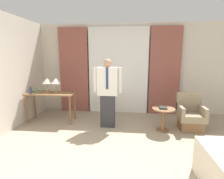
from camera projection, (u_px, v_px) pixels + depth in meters
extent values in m
plane|color=gray|center=(103.00, 179.00, 2.52)|extent=(16.00, 16.00, 0.00)
cube|color=beige|center=(118.00, 69.00, 5.40)|extent=(10.00, 0.06, 2.70)
cube|color=white|center=(118.00, 71.00, 5.28)|extent=(1.78, 0.06, 2.58)
cube|color=brown|center=(74.00, 71.00, 5.42)|extent=(0.89, 0.06, 2.58)
cube|color=brown|center=(165.00, 72.00, 5.14)|extent=(0.89, 0.06, 2.58)
cube|color=brown|center=(51.00, 93.00, 4.62)|extent=(1.29, 0.50, 0.03)
cylinder|color=brown|center=(27.00, 109.00, 4.57)|extent=(0.05, 0.05, 0.75)
cylinder|color=brown|center=(70.00, 110.00, 4.45)|extent=(0.05, 0.05, 0.75)
cylinder|color=brown|center=(35.00, 105.00, 4.94)|extent=(0.05, 0.05, 0.75)
cylinder|color=brown|center=(75.00, 106.00, 4.82)|extent=(0.05, 0.05, 0.75)
cylinder|color=#9E7F47|center=(48.00, 91.00, 4.73)|extent=(0.15, 0.15, 0.04)
cylinder|color=#9E7F47|center=(48.00, 87.00, 4.70)|extent=(0.02, 0.02, 0.20)
cone|color=silver|center=(47.00, 81.00, 4.67)|extent=(0.26, 0.26, 0.14)
cylinder|color=#9E7F47|center=(56.00, 91.00, 4.70)|extent=(0.15, 0.15, 0.04)
cylinder|color=#9E7F47|center=(56.00, 87.00, 4.68)|extent=(0.02, 0.02, 0.20)
cone|color=silver|center=(56.00, 81.00, 4.65)|extent=(0.26, 0.26, 0.14)
cylinder|color=#2D3851|center=(31.00, 91.00, 4.47)|extent=(0.07, 0.07, 0.16)
cylinder|color=#2D3851|center=(30.00, 87.00, 4.45)|extent=(0.03, 0.03, 0.05)
cylinder|color=#336638|center=(36.00, 91.00, 4.49)|extent=(0.06, 0.06, 0.16)
cylinder|color=#336638|center=(36.00, 87.00, 4.47)|extent=(0.02, 0.02, 0.04)
cube|color=#2D2D33|center=(108.00, 111.00, 4.33)|extent=(0.35, 0.19, 0.81)
cube|color=silver|center=(108.00, 81.00, 4.18)|extent=(0.49, 0.22, 0.67)
cube|color=navy|center=(107.00, 78.00, 4.05)|extent=(0.06, 0.01, 0.51)
cylinder|color=silver|center=(95.00, 80.00, 4.21)|extent=(0.11, 0.11, 0.61)
cylinder|color=silver|center=(120.00, 80.00, 4.15)|extent=(0.11, 0.11, 0.61)
sphere|color=tan|center=(108.00, 63.00, 4.10)|extent=(0.20, 0.20, 0.20)
cube|color=brown|center=(190.00, 125.00, 4.19)|extent=(0.50, 0.46, 0.25)
cube|color=gray|center=(191.00, 117.00, 4.15)|extent=(0.58, 0.54, 0.16)
cube|color=gray|center=(189.00, 102.00, 4.32)|extent=(0.58, 0.10, 0.45)
cube|color=gray|center=(180.00, 109.00, 4.14)|extent=(0.08, 0.54, 0.18)
cube|color=gray|center=(203.00, 110.00, 4.09)|extent=(0.08, 0.54, 0.18)
cylinder|color=brown|center=(162.00, 130.00, 4.15)|extent=(0.29, 0.29, 0.02)
cylinder|color=brown|center=(163.00, 120.00, 4.10)|extent=(0.08, 0.08, 0.52)
cylinder|color=brown|center=(164.00, 109.00, 4.05)|extent=(0.52, 0.52, 0.02)
cube|color=black|center=(163.00, 108.00, 4.05)|extent=(0.17, 0.22, 0.03)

